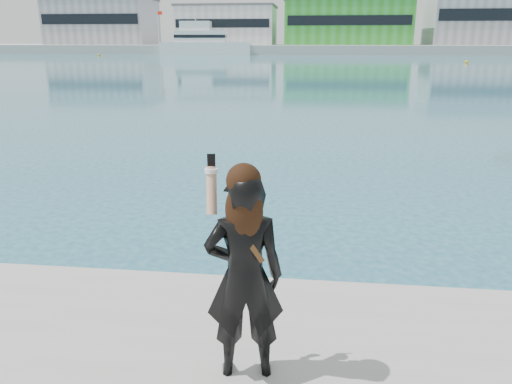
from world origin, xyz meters
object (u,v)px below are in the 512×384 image
buoy_near (466,63)px  buoy_far (99,56)px  motor_yacht (204,42)px  woman (244,271)px

buoy_near → buoy_far: same height
motor_yacht → buoy_far: bearing=-150.5°
buoy_near → buoy_far: size_ratio=1.00×
motor_yacht → woman: 114.86m
buoy_near → buoy_far: 70.98m
buoy_far → motor_yacht: bearing=33.9°
buoy_near → woman: size_ratio=0.31×
woman → buoy_near: bearing=-116.0°
buoy_near → buoy_far: (-65.96, 26.21, 0.00)m
motor_yacht → buoy_far: size_ratio=41.07×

